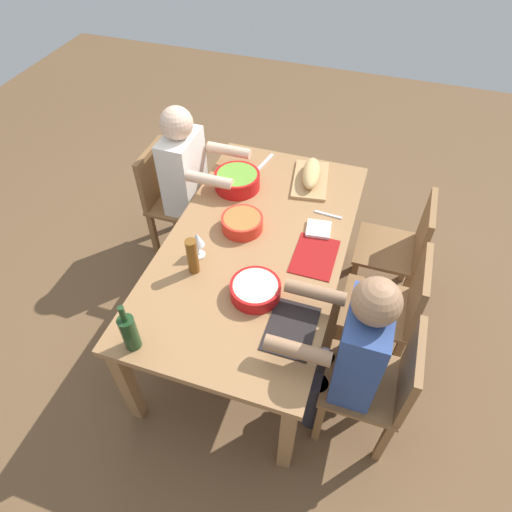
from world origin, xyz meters
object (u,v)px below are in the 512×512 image
(napkin_stack, at_px, (319,229))
(diner_near_left, at_px, (351,350))
(wine_bottle, at_px, (129,332))
(cutting_board, at_px, (310,180))
(chair_near_center, at_px, (392,306))
(serving_bowl_salad, at_px, (237,180))
(diner_far_right, at_px, (190,177))
(dining_table, at_px, (256,252))
(chair_far_right, at_px, (170,196))
(serving_bowl_fruit, at_px, (242,222))
(bread_loaf, at_px, (311,173))
(wine_glass, at_px, (197,240))
(chair_near_right, at_px, (401,247))
(serving_bowl_pasta, at_px, (255,289))
(beer_bottle, at_px, (192,256))
(chair_near_left, at_px, (381,383))

(napkin_stack, bearing_deg, diner_near_left, -155.39)
(wine_bottle, relative_size, napkin_stack, 2.07)
(cutting_board, bearing_deg, chair_near_center, -134.60)
(serving_bowl_salad, bearing_deg, diner_far_right, 81.34)
(napkin_stack, bearing_deg, cutting_board, 19.13)
(dining_table, xyz_separation_m, wine_bottle, (-0.81, 0.33, 0.19))
(chair_far_right, distance_m, napkin_stack, 1.21)
(serving_bowl_fruit, height_order, bread_loaf, bread_loaf)
(diner_far_right, distance_m, wine_bottle, 1.36)
(serving_bowl_salad, relative_size, cutting_board, 0.73)
(wine_bottle, xyz_separation_m, wine_glass, (0.63, -0.06, 0.01))
(diner_near_left, xyz_separation_m, serving_bowl_fruit, (0.59, 0.75, 0.09))
(chair_far_right, xyz_separation_m, serving_bowl_salad, (-0.06, -0.55, 0.32))
(dining_table, xyz_separation_m, cutting_board, (0.65, -0.16, 0.09))
(wine_glass, bearing_deg, bread_loaf, -27.11)
(dining_table, relative_size, bread_loaf, 5.68)
(dining_table, bearing_deg, wine_glass, 124.96)
(diner_far_right, xyz_separation_m, bread_loaf, (0.15, -0.80, 0.11))
(diner_far_right, relative_size, serving_bowl_salad, 4.14)
(dining_table, height_order, chair_near_center, chair_near_center)
(serving_bowl_salad, relative_size, wine_bottle, 1.00)
(chair_near_center, bearing_deg, chair_near_right, 0.00)
(serving_bowl_pasta, xyz_separation_m, serving_bowl_salad, (0.80, 0.39, 0.01))
(diner_far_right, bearing_deg, bread_loaf, -79.18)
(dining_table, height_order, diner_near_left, diner_near_left)
(diner_near_left, relative_size, wine_bottle, 4.14)
(chair_near_right, xyz_separation_m, wine_bottle, (-1.31, 1.16, 0.37))
(serving_bowl_salad, xyz_separation_m, beer_bottle, (-0.74, -0.02, 0.05))
(chair_near_right, relative_size, wine_bottle, 2.93)
(chair_near_right, bearing_deg, bread_loaf, 76.98)
(diner_far_right, height_order, serving_bowl_salad, diner_far_right)
(diner_far_right, relative_size, chair_near_left, 1.41)
(diner_far_right, relative_size, beer_bottle, 5.45)
(diner_near_left, distance_m, beer_bottle, 0.92)
(serving_bowl_fruit, bearing_deg, napkin_stack, -74.77)
(bread_loaf, relative_size, napkin_stack, 2.29)
(chair_near_center, relative_size, bread_loaf, 2.66)
(diner_near_left, relative_size, serving_bowl_pasta, 4.62)
(dining_table, height_order, serving_bowl_pasta, serving_bowl_pasta)
(wine_bottle, xyz_separation_m, napkin_stack, (1.02, -0.65, -0.10))
(cutting_board, bearing_deg, napkin_stack, -160.87)
(diner_far_right, height_order, wine_bottle, diner_far_right)
(cutting_board, xyz_separation_m, napkin_stack, (-0.45, -0.15, 0.00))
(dining_table, relative_size, diner_near_left, 1.52)
(napkin_stack, bearing_deg, serving_bowl_fruit, 105.23)
(serving_bowl_fruit, xyz_separation_m, serving_bowl_pasta, (-0.45, -0.23, -0.00))
(cutting_board, bearing_deg, dining_table, 166.14)
(serving_bowl_fruit, height_order, serving_bowl_salad, serving_bowl_salad)
(serving_bowl_salad, xyz_separation_m, wine_bottle, (-1.26, 0.06, 0.05))
(chair_near_right, relative_size, chair_near_left, 1.00)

